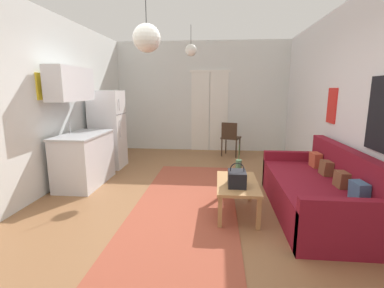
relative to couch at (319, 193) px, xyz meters
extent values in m
cube|color=#8E603D|center=(-1.79, -0.05, -0.34)|extent=(5.06, 8.34, 0.10)
cube|color=silver|center=(-1.79, 3.87, 1.14)|extent=(4.66, 0.10, 2.85)
cube|color=white|center=(-1.81, 3.81, 0.74)|extent=(0.47, 0.02, 2.06)
cube|color=white|center=(-1.32, 3.81, 0.74)|extent=(0.47, 0.02, 2.06)
cube|color=white|center=(-1.57, 3.81, 1.80)|extent=(1.04, 0.03, 0.06)
cube|color=silver|center=(0.49, -0.05, 1.14)|extent=(0.10, 7.94, 2.85)
cube|color=red|center=(0.43, 0.95, 1.09)|extent=(0.02, 0.32, 0.54)
cube|color=silver|center=(-4.06, -0.05, 1.14)|extent=(0.10, 7.94, 2.85)
cube|color=yellow|center=(-4.00, 0.49, 1.38)|extent=(0.02, 0.32, 0.40)
cube|color=#9E4733|center=(-1.78, 0.18, -0.28)|extent=(1.41, 3.76, 0.01)
cube|color=maroon|center=(-0.09, 0.00, -0.06)|extent=(0.94, 2.15, 0.46)
cube|color=maroon|center=(0.31, 0.00, 0.16)|extent=(0.15, 2.15, 0.89)
cube|color=maroon|center=(-0.09, -1.02, 0.02)|extent=(0.94, 0.11, 0.61)
cube|color=maroon|center=(-0.09, 1.02, 0.02)|extent=(0.94, 0.11, 0.61)
cube|color=#3D5B7F|center=(0.16, -0.68, 0.28)|extent=(0.15, 0.22, 0.22)
cube|color=brown|center=(0.17, -0.24, 0.27)|extent=(0.14, 0.20, 0.20)
cube|color=brown|center=(0.16, 0.26, 0.27)|extent=(0.14, 0.20, 0.21)
cube|color=#B74C33|center=(0.16, 0.66, 0.28)|extent=(0.14, 0.23, 0.23)
cube|color=#B27F4C|center=(-1.07, -0.07, 0.12)|extent=(0.53, 0.96, 0.04)
cube|color=#B27F4C|center=(-1.29, -0.51, -0.09)|extent=(0.05, 0.05, 0.39)
cube|color=#B27F4C|center=(-0.84, -0.51, -0.09)|extent=(0.05, 0.05, 0.39)
cube|color=#B27F4C|center=(-1.29, 0.37, -0.09)|extent=(0.05, 0.05, 0.39)
cube|color=#B27F4C|center=(-0.84, 0.37, -0.09)|extent=(0.05, 0.05, 0.39)
cylinder|color=#47704C|center=(-1.04, 0.16, 0.26)|extent=(0.08, 0.08, 0.24)
cylinder|color=#477F42|center=(-1.04, 0.16, 0.49)|extent=(0.01, 0.01, 0.22)
cube|color=black|center=(-1.09, -0.22, 0.24)|extent=(0.22, 0.28, 0.19)
torus|color=black|center=(-1.09, -0.22, 0.35)|extent=(0.18, 0.01, 0.18)
cube|color=white|center=(-3.62, 1.95, 0.51)|extent=(0.61, 0.58, 1.60)
cube|color=#4C4C51|center=(-3.31, 1.95, 0.84)|extent=(0.01, 0.56, 0.01)
cylinder|color=#B7BABF|center=(-3.30, 1.79, 1.03)|extent=(0.02, 0.02, 0.22)
cylinder|color=#B7BABF|center=(-3.30, 1.79, 0.55)|extent=(0.02, 0.02, 0.35)
cube|color=silver|center=(-3.62, 0.85, 0.14)|extent=(0.61, 1.17, 0.85)
cube|color=#B7BABF|center=(-3.62, 0.85, 0.58)|extent=(0.64, 1.20, 0.03)
cube|color=#999BA0|center=(-3.62, 0.90, 0.54)|extent=(0.36, 0.40, 0.10)
cylinder|color=#B7BABF|center=(-3.86, 0.90, 0.70)|extent=(0.02, 0.02, 0.20)
cube|color=silver|center=(-3.76, 0.85, 1.42)|extent=(0.32, 1.05, 0.55)
cylinder|color=#382619|center=(-0.79, 3.31, -0.07)|extent=(0.03, 0.03, 0.44)
cylinder|color=#382619|center=(-1.13, 3.43, -0.07)|extent=(0.03, 0.03, 0.44)
cylinder|color=#382619|center=(-0.89, 2.99, -0.07)|extent=(0.03, 0.03, 0.44)
cylinder|color=#382619|center=(-1.24, 3.11, -0.07)|extent=(0.03, 0.03, 0.44)
cube|color=#382619|center=(-1.01, 3.21, 0.16)|extent=(0.52, 0.51, 0.04)
cube|color=#382619|center=(-1.07, 3.04, 0.36)|extent=(0.37, 0.15, 0.38)
sphere|color=white|center=(-2.07, -0.72, 1.84)|extent=(0.28, 0.28, 0.28)
cylinder|color=black|center=(-1.89, 2.06, 2.38)|extent=(0.01, 0.01, 0.36)
sphere|color=white|center=(-1.89, 2.06, 2.09)|extent=(0.23, 0.23, 0.23)
camera|label=1|loc=(-1.33, -3.61, 1.34)|focal=26.03mm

